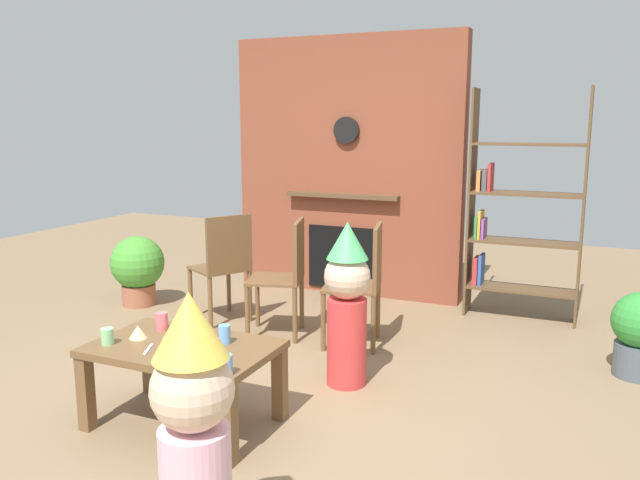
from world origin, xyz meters
name	(u,v)px	position (x,y,z in m)	size (l,w,h in m)	color
ground_plane	(268,410)	(0.00, 0.00, 0.00)	(12.00, 12.00, 0.00)	#846B4C
brick_fireplace_feature	(347,168)	(-0.54, 2.60, 1.19)	(2.20, 0.28, 2.40)	brown
bookshelf	(517,214)	(1.04, 2.40, 0.88)	(0.90, 0.28, 1.90)	brown
coffee_table	(183,358)	(-0.33, -0.33, 0.38)	(0.98, 0.62, 0.46)	brown
paper_cup_near_left	(162,321)	(-0.59, -0.17, 0.51)	(0.07, 0.07, 0.10)	#E5666B
paper_cup_near_right	(107,336)	(-0.71, -0.48, 0.50)	(0.07, 0.07, 0.09)	#8CD18C
paper_cup_center	(214,351)	(-0.05, -0.45, 0.50)	(0.07, 0.07, 0.10)	#669EE0
paper_cup_far_left	(225,334)	(-0.14, -0.22, 0.51)	(0.06, 0.06, 0.10)	#669EE0
paper_cup_far_right	(226,365)	(0.10, -0.59, 0.51)	(0.07, 0.07, 0.10)	#669EE0
paper_plate_front	(198,351)	(-0.20, -0.39, 0.46)	(0.17, 0.17, 0.01)	white
paper_plate_rear	(183,338)	(-0.39, -0.26, 0.46)	(0.21, 0.21, 0.01)	white
birthday_cake_slice	(138,332)	(-0.62, -0.34, 0.49)	(0.10, 0.10, 0.07)	#EAC68C
table_fork	(148,349)	(-0.46, -0.46, 0.46)	(0.15, 0.02, 0.01)	silver
child_with_cone_hat	(194,431)	(0.41, -1.29, 0.57)	(0.30, 0.30, 1.07)	#EAB2C6
child_in_pink	(347,300)	(0.27, 0.53, 0.55)	(0.29, 0.29, 1.04)	#D13838
dining_chair_left	(224,262)	(-1.09, 1.29, 0.51)	(0.55, 0.55, 0.90)	brown
dining_chair_middle	(287,271)	(-0.49, 1.22, 0.51)	(0.50, 0.50, 0.90)	brown
dining_chair_right	(364,278)	(0.13, 1.25, 0.51)	(0.48, 0.48, 0.90)	brown
potted_plant_tall	(640,332)	(1.96, 1.41, 0.30)	(0.37, 0.37, 0.56)	#4C5660
potted_plant_short	(138,267)	(-2.08, 1.42, 0.35)	(0.48, 0.48, 0.63)	#9E5B42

